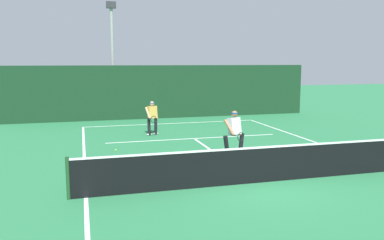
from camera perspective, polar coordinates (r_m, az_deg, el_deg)
The scene contains 11 objects.
ground_plane at distance 11.26m, azimuth 9.56°, elevation -8.84°, with size 80.00×80.00×0.00m, color #287646.
court_line_baseline_far at distance 21.46m, azimuth -2.92°, elevation -0.49°, with size 9.23×0.10×0.01m, color white.
court_line_sideline_left at distance 10.26m, azimuth -14.95°, elevation -10.71°, with size 0.10×21.96×0.01m, color white.
court_line_service at distance 17.26m, azimuth 0.28°, elevation -2.66°, with size 7.53×0.10×0.01m, color white.
court_line_centre at distance 14.11m, azimuth 4.04°, elevation -5.19°, with size 0.10×6.40×0.01m, color white.
tennis_net at distance 11.11m, azimuth 9.62°, elevation -6.28°, with size 10.13×0.09×1.06m.
player_near at distance 13.72m, azimuth 6.08°, elevation -1.74°, with size 0.95×0.98×1.65m.
player_far at distance 18.05m, azimuth -5.71°, elevation 0.48°, with size 0.63×0.88×1.54m.
tennis_ball at distance 15.15m, azimuth -10.85°, elevation -4.26°, with size 0.07×0.07×0.07m, color #D1E033.
back_fence_windscreen at distance 23.36m, azimuth -4.09°, elevation 4.03°, with size 17.91×0.12×3.09m, color #15371F.
light_pole at distance 24.35m, azimuth -11.36°, elevation 10.30°, with size 0.55×0.44×6.74m.
Camera 1 is at (-4.62, -9.72, 3.31)m, focal length 37.25 mm.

